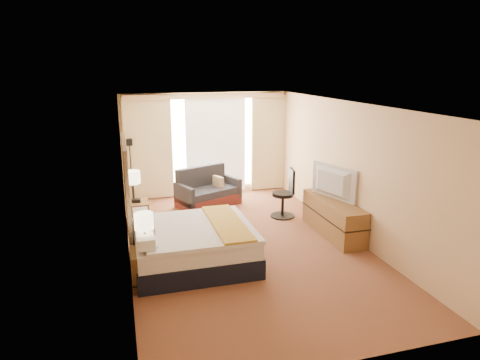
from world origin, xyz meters
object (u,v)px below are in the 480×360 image
object	(u,v)px
television	(330,183)
lamp_right	(133,178)
lamp_left	(144,222)
bed	(193,244)
floor_lamp	(130,157)
desk_chair	(285,196)
media_dresser	(333,217)
nightstand_right	(138,214)
nightstand_left	(146,268)
loveseat	(207,193)

from	to	relation	value
television	lamp_right	bearing A→B (deg)	51.49
lamp_left	television	size ratio (longest dim) A/B	0.52
lamp_left	bed	bearing A→B (deg)	31.94
lamp_left	television	world-z (taller)	television
floor_lamp	desk_chair	world-z (taller)	floor_lamp
media_dresser	bed	xyz separation A→B (m)	(-2.89, -0.54, -0.00)
nightstand_right	media_dresser	distance (m)	3.97
desk_chair	nightstand_left	bearing A→B (deg)	-133.38
nightstand_left	nightstand_right	xyz separation A→B (m)	(0.00, 2.50, 0.00)
nightstand_right	media_dresser	bearing A→B (deg)	-21.40
nightstand_left	television	distance (m)	3.91
media_dresser	floor_lamp	distance (m)	5.04
nightstand_left	floor_lamp	xyz separation A→B (m)	(-0.03, 4.35, 0.83)
nightstand_right	lamp_left	world-z (taller)	lamp_left
media_dresser	lamp_left	size ratio (longest dim) A/B	3.02
media_dresser	lamp_right	size ratio (longest dim) A/B	2.82
media_dresser	lamp_right	distance (m)	4.10
nightstand_right	loveseat	bearing A→B (deg)	31.80
loveseat	lamp_left	bearing A→B (deg)	-138.12
nightstand_right	bed	bearing A→B (deg)	-67.88
floor_lamp	lamp_left	bearing A→B (deg)	-89.49
loveseat	desk_chair	world-z (taller)	desk_chair
desk_chair	lamp_left	world-z (taller)	lamp_left
nightstand_left	lamp_right	bearing A→B (deg)	91.09
bed	desk_chair	distance (m)	2.94
nightstand_left	desk_chair	xyz separation A→B (m)	(3.17, 2.26, 0.21)
nightstand_left	lamp_left	xyz separation A→B (m)	(0.01, 0.01, 0.74)
nightstand_left	television	world-z (taller)	television
desk_chair	lamp_left	bearing A→B (deg)	-133.41
nightstand_left	lamp_left	distance (m)	0.74
bed	desk_chair	xyz separation A→B (m)	(2.36, 1.75, 0.14)
television	desk_chair	bearing A→B (deg)	5.90
nightstand_right	desk_chair	size ratio (longest dim) A/B	0.51
nightstand_left	bed	bearing A→B (deg)	32.10
nightstand_left	desk_chair	distance (m)	3.90
media_dresser	bed	size ratio (longest dim) A/B	0.92
nightstand_left	nightstand_right	distance (m)	2.50
nightstand_left	desk_chair	size ratio (longest dim) A/B	0.51
floor_lamp	lamp_left	size ratio (longest dim) A/B	2.61
loveseat	television	distance (m)	3.16
media_dresser	lamp_left	bearing A→B (deg)	-164.24
floor_lamp	television	distance (m)	4.86
desk_chair	television	distance (m)	1.31
television	nightstand_right	bearing A→B (deg)	52.12
desk_chair	lamp_left	xyz separation A→B (m)	(-3.16, -2.25, 0.53)
lamp_left	lamp_right	size ratio (longest dim) A/B	0.94
nightstand_left	desk_chair	world-z (taller)	desk_chair
nightstand_right	media_dresser	world-z (taller)	media_dresser
desk_chair	lamp_left	distance (m)	3.92
desk_chair	floor_lamp	bearing A→B (deg)	158.00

